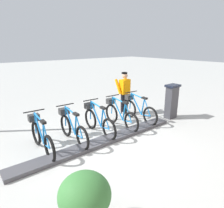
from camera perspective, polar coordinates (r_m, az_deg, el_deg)
ground_plane at (r=5.82m, az=-2.42°, el=-10.90°), size 60.00×60.00×0.00m
dock_rail_base at (r=5.79m, az=-2.43°, el=-10.46°), size 0.44×5.23×0.10m
payment_kiosk at (r=7.79m, az=16.57°, el=0.87°), size 0.36×0.52×1.28m
bike_docked_0 at (r=7.32m, az=7.43°, el=-1.49°), size 1.72×0.54×1.02m
bike_docked_1 at (r=6.74m, az=2.16°, el=-2.96°), size 1.72×0.54×1.02m
bike_docked_2 at (r=6.24m, az=-4.05°, el=-4.66°), size 1.72×0.54×1.02m
bike_docked_3 at (r=5.82m, az=-11.29°, el=-6.55°), size 1.72×0.54×1.02m
bike_docked_4 at (r=5.52m, az=-19.54°, el=-8.57°), size 1.72×0.54×1.02m
worker_near_rack at (r=7.92m, az=3.53°, el=3.61°), size 0.47×0.64×1.66m
planter_bush at (r=3.20m, az=-7.70°, el=-25.70°), size 0.76×0.76×0.97m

